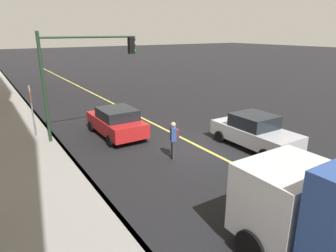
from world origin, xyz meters
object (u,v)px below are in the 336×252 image
(car_red, at_px, (116,122))
(pedestrian_with_backpack, at_px, (174,137))
(street_sign_post, at_px, (32,108))
(traffic_light_mast, at_px, (83,65))
(car_silver, at_px, (255,131))

(car_red, relative_size, pedestrian_with_backpack, 2.46)
(car_red, bearing_deg, pedestrian_with_backpack, -167.78)
(pedestrian_with_backpack, height_order, street_sign_post, street_sign_post)
(pedestrian_with_backpack, bearing_deg, traffic_light_mast, 24.94)
(car_silver, distance_m, traffic_light_mast, 9.24)
(car_red, height_order, street_sign_post, street_sign_post)
(car_silver, height_order, traffic_light_mast, traffic_light_mast)
(pedestrian_with_backpack, distance_m, traffic_light_mast, 6.12)
(car_silver, relative_size, car_red, 1.05)
(car_red, distance_m, traffic_light_mast, 3.41)
(car_silver, relative_size, street_sign_post, 1.53)
(car_red, bearing_deg, traffic_light_mast, 64.10)
(car_silver, distance_m, car_red, 7.28)
(pedestrian_with_backpack, xyz_separation_m, traffic_light_mast, (4.91, 2.28, 2.85))
(car_red, distance_m, pedestrian_with_backpack, 4.35)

